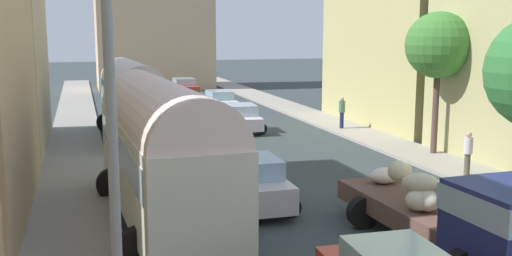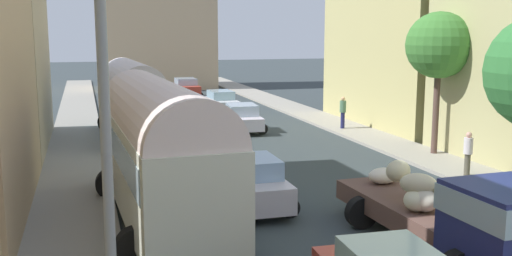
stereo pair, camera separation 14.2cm
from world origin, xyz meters
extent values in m
plane|color=#333C3E|center=(0.00, 27.00, 0.00)|extent=(154.00, 154.00, 0.00)
cube|color=gray|center=(-7.25, 27.00, 0.07)|extent=(2.50, 70.00, 0.14)
cube|color=#9B968A|center=(7.25, 27.00, 0.07)|extent=(2.50, 70.00, 0.14)
cube|color=tan|center=(11.35, 25.96, 6.03)|extent=(5.70, 11.31, 12.05)
cube|color=tan|center=(0.00, 52.50, 6.94)|extent=(10.59, 7.09, 13.88)
cube|color=silver|center=(-4.82, 12.06, 1.74)|extent=(2.80, 9.89, 2.48)
cylinder|color=silver|center=(-4.82, 12.06, 2.98)|extent=(2.74, 9.69, 2.29)
cube|color=#99B7C6|center=(-4.82, 12.06, 2.28)|extent=(2.81, 9.11, 0.79)
cylinder|color=black|center=(-6.07, 15.04, 0.50)|extent=(1.00, 0.35, 1.00)
cylinder|color=black|center=(-3.85, 15.14, 0.50)|extent=(1.00, 0.35, 1.00)
cylinder|color=black|center=(-5.78, 8.98, 0.50)|extent=(1.00, 0.35, 1.00)
cylinder|color=black|center=(-3.56, 9.08, 0.50)|extent=(1.00, 0.35, 1.00)
cube|color=teal|center=(-4.45, 25.86, 1.67)|extent=(2.67, 8.67, 2.33)
cylinder|color=silver|center=(-4.45, 25.86, 2.83)|extent=(2.62, 8.49, 2.27)
cube|color=#99B7C6|center=(-4.45, 25.86, 2.18)|extent=(2.69, 7.98, 0.75)
cylinder|color=black|center=(-5.66, 28.47, 0.50)|extent=(1.00, 0.35, 1.00)
cylinder|color=black|center=(-3.46, 28.56, 0.50)|extent=(1.00, 0.35, 1.00)
cylinder|color=black|center=(-5.44, 23.15, 0.50)|extent=(1.00, 0.35, 1.00)
cylinder|color=black|center=(-3.24, 23.25, 0.50)|extent=(1.00, 0.35, 1.00)
cube|color=navy|center=(1.67, 5.68, 1.35)|extent=(2.11, 2.21, 1.80)
cube|color=#99B7C6|center=(1.67, 5.68, 1.85)|extent=(2.15, 2.30, 0.58)
cube|color=brown|center=(1.55, 9.20, 0.73)|extent=(2.20, 4.97, 0.55)
ellipsoid|color=beige|center=(1.25, 8.17, 1.30)|extent=(0.77, 0.97, 0.60)
ellipsoid|color=beige|center=(1.10, 8.23, 1.28)|extent=(1.03, 1.05, 0.55)
ellipsoid|color=silver|center=(1.62, 10.87, 1.23)|extent=(1.14, 0.98, 0.46)
ellipsoid|color=beige|center=(1.28, 9.48, 1.72)|extent=(0.99, 0.92, 0.60)
ellipsoid|color=beige|center=(1.77, 8.02, 1.58)|extent=(1.01, 0.97, 0.48)
ellipsoid|color=beige|center=(1.22, 8.36, 1.65)|extent=(1.18, 1.15, 0.54)
cylinder|color=black|center=(2.54, 10.10, 0.45)|extent=(0.90, 0.32, 0.90)
cylinder|color=black|center=(0.51, 10.03, 0.45)|extent=(0.90, 0.32, 0.90)
cube|color=silver|center=(1.45, 26.31, 0.60)|extent=(2.02, 3.93, 0.66)
cube|color=#9FB1C5|center=(1.45, 26.31, 1.22)|extent=(1.67, 2.09, 0.57)
cylinder|color=black|center=(2.21, 25.06, 0.30)|extent=(0.60, 0.21, 0.60)
cylinder|color=black|center=(0.50, 25.20, 0.30)|extent=(0.60, 0.21, 0.60)
cylinder|color=black|center=(2.40, 27.41, 0.30)|extent=(0.60, 0.21, 0.60)
cylinder|color=black|center=(0.69, 27.55, 0.30)|extent=(0.60, 0.21, 0.60)
cube|color=silver|center=(1.91, 33.41, 0.63)|extent=(1.73, 4.02, 0.72)
cube|color=#91B3C6|center=(1.91, 33.41, 1.27)|extent=(1.49, 2.11, 0.55)
cylinder|color=black|center=(2.75, 32.20, 0.30)|extent=(0.60, 0.21, 0.60)
cylinder|color=black|center=(1.12, 32.16, 0.30)|extent=(0.60, 0.21, 0.60)
cylinder|color=black|center=(2.69, 34.67, 0.30)|extent=(0.60, 0.21, 0.60)
cylinder|color=black|center=(1.06, 34.63, 0.30)|extent=(0.60, 0.21, 0.60)
cube|color=#AC3527|center=(1.25, 43.25, 0.68)|extent=(1.79, 4.08, 0.82)
cube|color=#9BB2CC|center=(1.25, 43.25, 1.35)|extent=(1.57, 2.13, 0.54)
cylinder|color=black|center=(2.14, 41.99, 0.30)|extent=(0.60, 0.21, 0.60)
cylinder|color=black|center=(0.37, 41.99, 0.30)|extent=(0.60, 0.21, 0.60)
cylinder|color=black|center=(2.14, 44.52, 0.30)|extent=(0.60, 0.21, 0.60)
cylinder|color=black|center=(0.36, 44.51, 0.30)|extent=(0.60, 0.21, 0.60)
cube|color=silver|center=(-1.92, 12.62, 0.66)|extent=(1.72, 3.64, 0.79)
cube|color=#8DACD0|center=(-1.92, 12.62, 1.34)|extent=(1.49, 1.90, 0.57)
cylinder|color=black|center=(-2.74, 13.75, 0.30)|extent=(0.60, 0.21, 0.60)
cylinder|color=black|center=(-1.07, 13.73, 0.30)|extent=(0.60, 0.21, 0.60)
cylinder|color=black|center=(-2.77, 11.51, 0.30)|extent=(0.60, 0.21, 0.60)
cylinder|color=black|center=(-1.10, 11.48, 0.30)|extent=(0.60, 0.21, 0.60)
cube|color=#449C54|center=(-1.68, 24.66, 0.68)|extent=(1.89, 4.26, 0.82)
cube|color=#97BFCC|center=(-1.68, 24.66, 1.34)|extent=(1.55, 2.25, 0.49)
cylinder|color=black|center=(-2.38, 26.00, 0.30)|extent=(0.60, 0.21, 0.60)
cylinder|color=black|center=(-0.79, 25.89, 0.30)|extent=(0.60, 0.21, 0.60)
cylinder|color=black|center=(-2.56, 23.44, 0.30)|extent=(0.60, 0.21, 0.60)
cylinder|color=black|center=(-0.98, 23.32, 0.30)|extent=(0.60, 0.21, 0.60)
cylinder|color=#524E3F|center=(6.75, 13.87, 0.07)|extent=(0.18, 0.18, 0.14)
cylinder|color=#524E3F|center=(6.75, 13.87, 0.55)|extent=(0.25, 0.25, 0.83)
cylinder|color=silver|center=(6.75, 13.87, 1.27)|extent=(0.38, 0.38, 0.61)
sphere|color=#D89B88|center=(6.75, 13.87, 1.68)|extent=(0.22, 0.22, 0.22)
cylinder|color=navy|center=(6.83, 24.95, 0.07)|extent=(0.19, 0.19, 0.14)
cylinder|color=navy|center=(6.83, 24.95, 0.59)|extent=(0.29, 0.29, 0.89)
cylinder|color=#4C7657|center=(6.83, 24.95, 1.35)|extent=(0.44, 0.44, 0.63)
sphere|color=tan|center=(6.83, 24.95, 1.78)|extent=(0.22, 0.22, 0.22)
cylinder|color=gray|center=(-6.50, 4.34, 3.38)|extent=(0.16, 0.16, 6.77)
cylinder|color=brown|center=(7.90, 17.75, 1.89)|extent=(0.27, 0.27, 3.79)
sphere|color=#3B7932|center=(7.90, 17.75, 4.86)|extent=(2.86, 2.86, 2.86)
camera|label=1|loc=(-6.90, -4.11, 5.47)|focal=40.92mm
camera|label=2|loc=(-6.77, -4.15, 5.47)|focal=40.92mm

